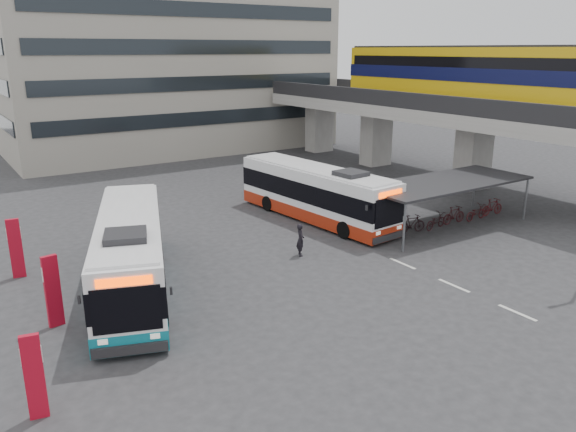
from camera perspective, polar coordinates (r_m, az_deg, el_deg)
ground at (r=24.73m, az=7.40°, el=-5.99°), size 120.00×120.00×0.00m
viaduct at (r=42.78m, az=15.67°, el=11.71°), size 8.00×32.00×9.68m
bike_shelter at (r=32.03m, az=15.53°, el=1.52°), size 10.00×4.00×2.54m
office_block at (r=57.25m, az=-12.50°, el=19.31°), size 30.00×15.00×25.00m
road_markings at (r=24.48m, az=16.51°, el=-6.79°), size 0.15×7.60×0.01m
bus_main at (r=32.07m, az=2.85°, el=2.30°), size 3.38×11.28×3.29m
bus_teal at (r=23.47m, az=-15.67°, el=-3.68°), size 6.11×11.49×3.35m
pedestrian at (r=26.55m, az=1.27°, el=-2.42°), size 0.56×0.67×1.57m
sign_totem_south at (r=16.61m, az=-24.38°, el=-14.55°), size 0.53×0.25×2.44m
sign_totem_mid at (r=21.39m, az=-22.79°, el=-6.96°), size 0.57×0.25×2.64m
sign_totem_north at (r=26.53m, az=-25.93°, el=-2.90°), size 0.56×0.25×2.61m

